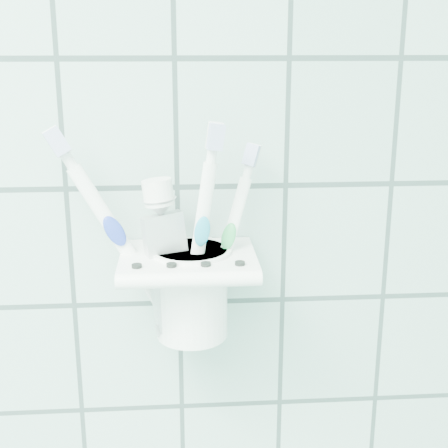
% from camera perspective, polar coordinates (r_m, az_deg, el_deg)
% --- Properties ---
extents(holder_bracket, '(0.13, 0.10, 0.04)m').
position_cam_1_polar(holder_bracket, '(0.59, -3.30, -3.51)').
color(holder_bracket, white).
rests_on(holder_bracket, wall_back).
extents(cup, '(0.08, 0.08, 0.09)m').
position_cam_1_polar(cup, '(0.60, -2.98, -5.92)').
color(cup, white).
rests_on(cup, holder_bracket).
extents(toothbrush_pink, '(0.10, 0.03, 0.21)m').
position_cam_1_polar(toothbrush_pink, '(0.58, -4.68, 0.61)').
color(toothbrush_pink, white).
rests_on(toothbrush_pink, cup).
extents(toothbrush_blue, '(0.06, 0.04, 0.18)m').
position_cam_1_polar(toothbrush_blue, '(0.57, -1.90, -1.36)').
color(toothbrush_blue, white).
rests_on(toothbrush_blue, cup).
extents(toothbrush_orange, '(0.04, 0.02, 0.20)m').
position_cam_1_polar(toothbrush_orange, '(0.57, -3.60, -0.52)').
color(toothbrush_orange, white).
rests_on(toothbrush_orange, cup).
extents(toothpaste_tube, '(0.05, 0.04, 0.15)m').
position_cam_1_polar(toothpaste_tube, '(0.58, -4.43, -2.01)').
color(toothpaste_tube, silver).
rests_on(toothpaste_tube, cup).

